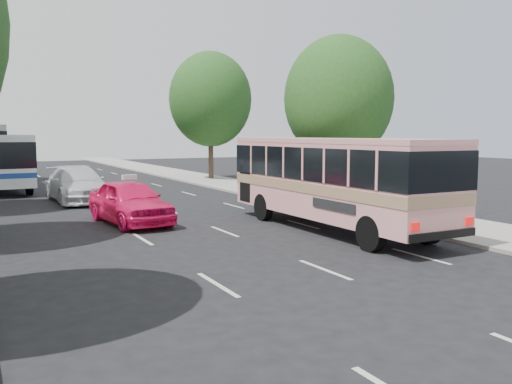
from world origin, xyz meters
TOP-DOWN VIEW (x-y plane):
  - ground at (0.00, 0.00)m, footprint 120.00×120.00m
  - sidewalk_right at (8.50, 20.00)m, footprint 4.00×90.00m
  - tree_right_near at (8.78, 7.94)m, footprint 5.10×5.10m
  - tree_right_far at (9.08, 23.94)m, footprint 6.00×6.00m
  - pink_bus at (4.50, 2.56)m, footprint 2.58×10.08m
  - pink_taxi at (-1.43, 7.22)m, footprint 2.51×5.09m
  - white_pickup at (-2.00, 15.12)m, footprint 2.63×6.02m
  - taxi_roof_sign at (-1.43, 7.22)m, footprint 0.57×0.24m

SIDE VIEW (x-z plane):
  - ground at x=0.00m, z-range 0.00..0.00m
  - sidewalk_right at x=8.50m, z-range 0.00..0.12m
  - pink_taxi at x=-1.43m, z-range 0.00..1.67m
  - white_pickup at x=-2.00m, z-range 0.00..1.72m
  - taxi_roof_sign at x=-1.43m, z-range 1.67..1.85m
  - pink_bus at x=4.50m, z-range 0.39..3.61m
  - tree_right_near at x=8.78m, z-range 1.23..9.18m
  - tree_right_far at x=9.08m, z-range 1.45..10.80m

